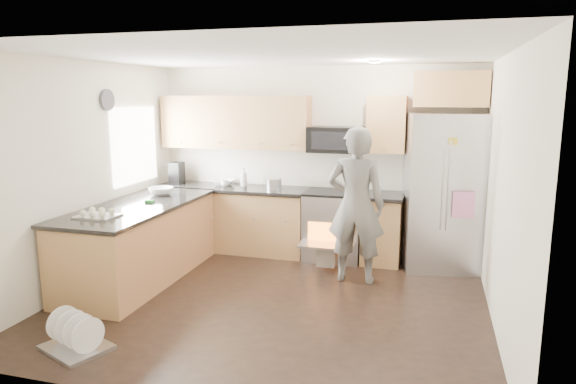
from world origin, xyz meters
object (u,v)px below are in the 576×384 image
(refrigerator, at_px, (444,192))
(dish_rack, at_px, (76,339))
(person, at_px, (356,205))
(stove_range, at_px, (334,210))

(refrigerator, xyz_separation_m, dish_rack, (-3.11, -3.18, -0.90))
(refrigerator, relative_size, person, 1.07)
(refrigerator, height_order, person, refrigerator)
(stove_range, distance_m, person, 0.94)
(stove_range, relative_size, refrigerator, 0.90)
(dish_rack, bearing_deg, stove_range, 61.98)
(dish_rack, bearing_deg, refrigerator, 45.67)
(refrigerator, distance_m, person, 1.30)
(stove_range, bearing_deg, refrigerator, 0.29)
(refrigerator, bearing_deg, stove_range, 170.29)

